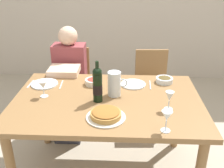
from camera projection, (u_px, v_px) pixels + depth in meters
name	position (u px, v px, depth m)	size (l,w,h in m)	color
dining_table	(107.00, 109.00, 2.14)	(1.50, 1.00, 0.76)	olive
wine_bottle	(98.00, 85.00, 2.02)	(0.07, 0.07, 0.33)	black
water_pitcher	(114.00, 85.00, 2.13)	(0.16, 0.11, 0.20)	silver
baked_tart	(106.00, 114.00, 1.84)	(0.28, 0.28, 0.06)	silver
salad_bowl	(93.00, 81.00, 2.34)	(0.15, 0.15, 0.06)	silver
olive_bowl	(164.00, 80.00, 2.38)	(0.15, 0.15, 0.05)	silver
wine_glass_left_diner	(43.00, 86.00, 2.10)	(0.07, 0.07, 0.13)	silver
wine_glass_right_diner	(167.00, 117.00, 1.66)	(0.07, 0.07, 0.15)	silver
wine_glass_centre	(169.00, 97.00, 1.92)	(0.06, 0.06, 0.14)	silver
dinner_plate_left_setting	(45.00, 84.00, 2.35)	(0.24, 0.24, 0.01)	silver
dinner_plate_right_setting	(133.00, 84.00, 2.34)	(0.22, 0.22, 0.01)	silver
fork_left_setting	(31.00, 84.00, 2.35)	(0.16, 0.01, 0.01)	silver
knife_left_setting	(61.00, 85.00, 2.34)	(0.18, 0.01, 0.01)	silver
knife_right_setting	(150.00, 85.00, 2.34)	(0.18, 0.01, 0.01)	silver
spoon_right_setting	(116.00, 84.00, 2.35)	(0.16, 0.01, 0.01)	silver
chair_left	(73.00, 81.00, 3.06)	(0.40, 0.40, 0.87)	olive
diner_left	(69.00, 80.00, 2.79)	(0.34, 0.50, 1.16)	#8E3D42
chair_right	(151.00, 84.00, 2.98)	(0.42, 0.42, 0.87)	olive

